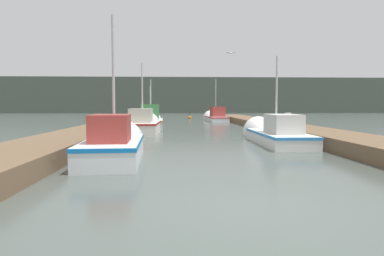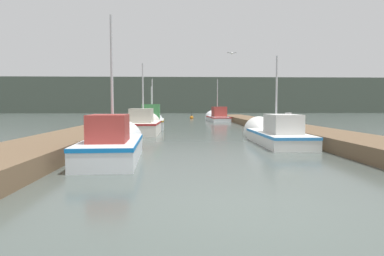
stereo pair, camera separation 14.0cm
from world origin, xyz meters
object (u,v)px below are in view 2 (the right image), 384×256
object	(u,v)px
mooring_piling_2	(288,125)
channel_buoy	(192,118)
fishing_boat_2	(144,125)
seagull_lead	(232,53)
mooring_piling_1	(134,122)
fishing_boat_1	(273,134)
fishing_boat_0	(114,144)
fishing_boat_3	(152,121)
fishing_boat_5	(217,117)
fishing_boat_4	(153,120)
mooring_piling_0	(143,118)

from	to	relation	value
mooring_piling_2	channel_buoy	world-z (taller)	mooring_piling_2
fishing_boat_2	seagull_lead	world-z (taller)	seagull_lead
mooring_piling_1	seagull_lead	size ratio (longest dim) A/B	1.73
fishing_boat_1	mooring_piling_1	world-z (taller)	fishing_boat_1
fishing_boat_0	channel_buoy	world-z (taller)	fishing_boat_0
fishing_boat_3	seagull_lead	xyz separation A→B (m)	(5.17, -3.04, 4.28)
fishing_boat_2	mooring_piling_1	world-z (taller)	fishing_boat_2
channel_buoy	mooring_piling_2	bearing A→B (deg)	-80.94
fishing_boat_2	fishing_boat_5	bearing A→B (deg)	70.34
fishing_boat_4	mooring_piling_2	bearing A→B (deg)	-59.07
mooring_piling_0	channel_buoy	size ratio (longest dim) A/B	1.17
fishing_boat_3	mooring_piling_1	xyz separation A→B (m)	(-1.09, -1.07, -0.03)
mooring_piling_1	mooring_piling_2	xyz separation A→B (m)	(8.36, -6.57, 0.14)
fishing_boat_2	mooring_piling_0	bearing A→B (deg)	97.35
fishing_boat_0	mooring_piling_2	world-z (taller)	fishing_boat_0
fishing_boat_2	mooring_piling_0	size ratio (longest dim) A/B	4.02
fishing_boat_0	fishing_boat_2	distance (m)	8.92
fishing_boat_4	mooring_piling_1	world-z (taller)	fishing_boat_4
fishing_boat_5	mooring_piling_2	xyz separation A→B (m)	(1.47, -18.49, 0.20)
fishing_boat_3	mooring_piling_0	size ratio (longest dim) A/B	4.42
mooring_piling_0	mooring_piling_1	xyz separation A→B (m)	(-0.05, -5.02, -0.08)
mooring_piling_2	channel_buoy	size ratio (longest dim) A/B	1.31
fishing_boat_0	channel_buoy	distance (m)	30.18
mooring_piling_2	channel_buoy	bearing A→B (deg)	99.06
fishing_boat_5	channel_buoy	size ratio (longest dim) A/B	6.85
fishing_boat_4	fishing_boat_0	bearing A→B (deg)	-88.87
fishing_boat_4	seagull_lead	world-z (taller)	seagull_lead
fishing_boat_0	fishing_boat_2	size ratio (longest dim) A/B	1.14
fishing_boat_1	fishing_boat_4	xyz separation A→B (m)	(-6.32, 14.74, -0.01)
fishing_boat_3	fishing_boat_4	bearing A→B (deg)	91.33
fishing_boat_2	fishing_boat_1	bearing A→B (deg)	-37.38
fishing_boat_4	mooring_piling_0	size ratio (longest dim) A/B	4.83
fishing_boat_1	seagull_lead	bearing A→B (deg)	97.54
mooring_piling_1	fishing_boat_1	bearing A→B (deg)	-50.04
fishing_boat_5	mooring_piling_2	distance (m)	18.55
fishing_boat_1	fishing_boat_3	bearing A→B (deg)	122.53
mooring_piling_0	channel_buoy	distance (m)	13.21
mooring_piling_1	fishing_boat_3	bearing A→B (deg)	44.63
mooring_piling_0	mooring_piling_2	size ratio (longest dim) A/B	0.89
mooring_piling_2	fishing_boat_2	bearing A→B (deg)	158.09
fishing_boat_0	mooring_piling_0	size ratio (longest dim) A/B	4.57
mooring_piling_1	fishing_boat_0	bearing A→B (deg)	-85.39
fishing_boat_2	fishing_boat_4	bearing A→B (deg)	92.47
fishing_boat_3	mooring_piling_2	size ratio (longest dim) A/B	3.93
fishing_boat_1	channel_buoy	size ratio (longest dim) A/B	6.32
fishing_boat_4	mooring_piling_2	size ratio (longest dim) A/B	4.30
mooring_piling_0	mooring_piling_2	world-z (taller)	mooring_piling_2
mooring_piling_1	channel_buoy	xyz separation A→B (m)	(4.53, 17.44, -0.35)
fishing_boat_0	mooring_piling_1	xyz separation A→B (m)	(-1.01, 12.53, 0.05)
fishing_boat_4	fishing_boat_5	bearing A→B (deg)	42.92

